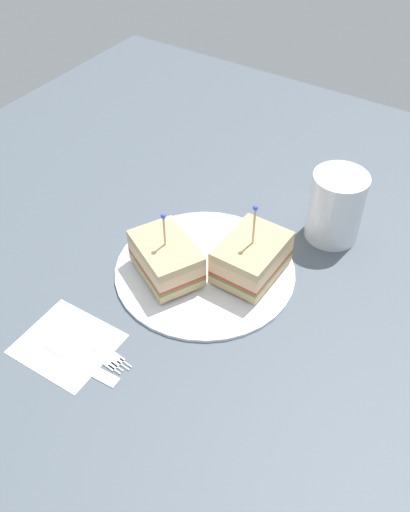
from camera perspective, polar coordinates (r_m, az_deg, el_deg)
name	(u,v)px	position (r cm, az deg, el deg)	size (l,w,h in cm)	color
ground_plane	(205,276)	(79.83, 0.00, -2.05)	(117.69, 117.69, 2.00)	#4C5660
plate	(205,269)	(78.78, 0.00, -1.30)	(25.14, 25.14, 0.95)	white
sandwich_half_front	(166,258)	(76.18, -3.95, -0.21)	(10.75, 12.11, 10.20)	tan
sandwich_half_back	(252,257)	(76.22, 4.72, -0.11)	(10.16, 7.56, 11.48)	tan
drink_glass	(335,210)	(83.99, 12.99, 4.51)	(7.93, 7.93, 10.60)	gold
napkin	(67,344)	(72.72, -13.72, -8.58)	(11.39, 10.25, 0.15)	white
fork	(99,351)	(71.11, -10.65, -9.37)	(2.52, 12.75, 0.35)	silver
knife	(80,363)	(70.43, -12.54, -10.53)	(1.87, 12.54, 0.35)	silver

